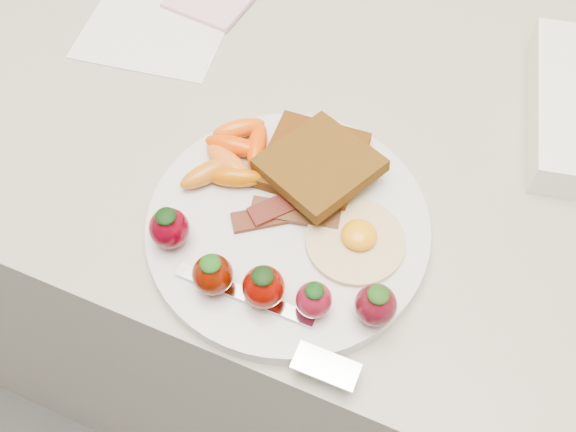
% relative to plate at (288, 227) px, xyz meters
% --- Properties ---
extents(counter, '(2.00, 0.60, 0.90)m').
position_rel_plate_xyz_m(counter, '(0.00, 0.16, -0.46)').
color(counter, gray).
rests_on(counter, ground).
extents(plate, '(0.27, 0.27, 0.02)m').
position_rel_plate_xyz_m(plate, '(0.00, 0.00, 0.00)').
color(plate, silver).
rests_on(plate, counter).
extents(toast_lower, '(0.10, 0.10, 0.01)m').
position_rel_plate_xyz_m(toast_lower, '(-0.00, 0.07, 0.02)').
color(toast_lower, '#2F1D06').
rests_on(toast_lower, plate).
extents(toast_upper, '(0.13, 0.13, 0.02)m').
position_rel_plate_xyz_m(toast_upper, '(0.01, 0.06, 0.03)').
color(toast_upper, black).
rests_on(toast_upper, toast_lower).
extents(fried_egg, '(0.10, 0.10, 0.02)m').
position_rel_plate_xyz_m(fried_egg, '(0.07, 0.00, 0.01)').
color(fried_egg, beige).
rests_on(fried_egg, plate).
extents(bacon_strips, '(0.10, 0.09, 0.01)m').
position_rel_plate_xyz_m(bacon_strips, '(-0.00, 0.01, 0.01)').
color(bacon_strips, '#3E0E07').
rests_on(bacon_strips, plate).
extents(baby_carrots, '(0.08, 0.12, 0.02)m').
position_rel_plate_xyz_m(baby_carrots, '(-0.08, 0.04, 0.02)').
color(baby_carrots, '#E04300').
rests_on(baby_carrots, plate).
extents(strawberries, '(0.23, 0.06, 0.05)m').
position_rel_plate_xyz_m(strawberries, '(0.01, -0.07, 0.03)').
color(strawberries, '#54000D').
rests_on(strawberries, plate).
extents(fork, '(0.18, 0.05, 0.00)m').
position_rel_plate_xyz_m(fork, '(0.04, -0.10, 0.01)').
color(fork, silver).
rests_on(fork, plate).
extents(paper_sheet, '(0.20, 0.25, 0.00)m').
position_rel_plate_xyz_m(paper_sheet, '(-0.26, 0.24, -0.01)').
color(paper_sheet, white).
rests_on(paper_sheet, counter).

